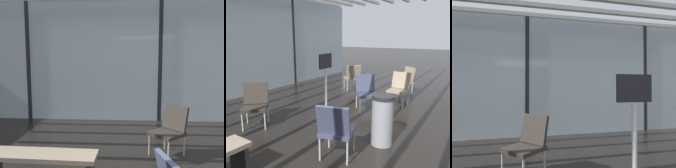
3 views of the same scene
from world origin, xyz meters
The scene contains 6 objects.
glass_curtain_wall centered at (0.00, 5.20, 1.57)m, with size 14.00×0.08×3.15m, color silver.
window_mullion_1 centered at (0.00, 5.20, 1.57)m, with size 0.10×0.12×3.15m, color black.
window_mullion_2 centered at (3.50, 5.20, 1.57)m, with size 0.10×0.12×3.15m, color black.
parked_airplane centered at (-1.58, 10.92, 1.83)m, with size 11.46×3.66×3.66m.
lounge_chair_5 centered at (-0.09, 2.93, 0.49)m, with size 0.71×0.71×0.87m.
info_sign centered at (1.06, 1.98, 0.68)m, with size 0.44×0.32×1.44m.
Camera 3 is at (-0.25, -0.03, 1.30)m, focal length 31.55 mm.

